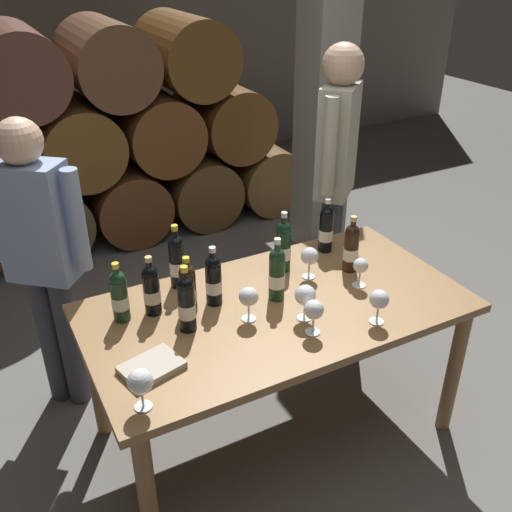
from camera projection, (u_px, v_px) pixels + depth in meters
The scene contains 25 objects.
ground_plane at pixel (274, 428), 2.92m from camera, with size 14.00×14.00×0.00m, color #66635E.
cellar_back_wall at pixel (61, 32), 5.47m from camera, with size 10.00×0.24×2.80m, color gray.
barrel_stack at pixel (115, 144), 4.56m from camera, with size 3.12×0.90×1.69m.
stone_pillar at pixel (325, 81), 4.05m from camera, with size 0.32×0.32×2.60m, color gray.
dining_table at pixel (277, 321), 2.59m from camera, with size 1.70×0.90×0.76m.
wine_bottle_0 at pixel (283, 246), 2.75m from camera, with size 0.07×0.07×0.31m.
wine_bottle_1 at pixel (214, 279), 2.50m from camera, with size 0.07×0.07×0.28m.
wine_bottle_2 at pixel (351, 247), 2.76m from camera, with size 0.07×0.07×0.29m.
wine_bottle_3 at pixel (277, 273), 2.53m from camera, with size 0.07×0.07×0.30m.
wine_bottle_4 at pixel (326, 229), 2.93m from camera, with size 0.07×0.07×0.29m.
wine_bottle_5 at pixel (152, 289), 2.44m from camera, with size 0.07×0.07×0.28m.
wine_bottle_6 at pixel (177, 261), 2.62m from camera, with size 0.07×0.07×0.32m.
wine_bottle_7 at pixel (188, 288), 2.45m from camera, with size 0.07×0.07×0.27m.
wine_bottle_8 at pixel (119, 295), 2.39m from camera, with size 0.07×0.07×0.28m.
wine_bottle_9 at pixel (187, 303), 2.33m from camera, with size 0.07×0.07×0.30m.
wine_glass_0 at pixel (249, 297), 2.40m from camera, with size 0.08×0.08×0.16m.
wine_glass_1 at pixel (379, 300), 2.38m from camera, with size 0.08×0.08×0.16m.
wine_glass_2 at pixel (140, 382), 1.94m from camera, with size 0.09×0.09×0.16m.
wine_glass_3 at pixel (361, 267), 2.64m from camera, with size 0.07×0.07×0.15m.
wine_glass_4 at pixel (310, 257), 2.70m from camera, with size 0.09×0.09×0.16m.
wine_glass_5 at pixel (305, 296), 2.40m from camera, with size 0.09×0.09×0.16m.
wine_glass_6 at pixel (314, 311), 2.31m from camera, with size 0.08×0.08×0.16m.
tasting_notebook at pixel (152, 367), 2.16m from camera, with size 0.22×0.16×0.03m, color #B2A893.
sommelier_presenting at pixel (336, 163), 3.32m from camera, with size 0.39×0.36×1.72m.
taster_seated_left at pixel (41, 248), 2.67m from camera, with size 0.40×0.34×1.54m.
Camera 1 is at (-1.08, -1.83, 2.19)m, focal length 40.05 mm.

